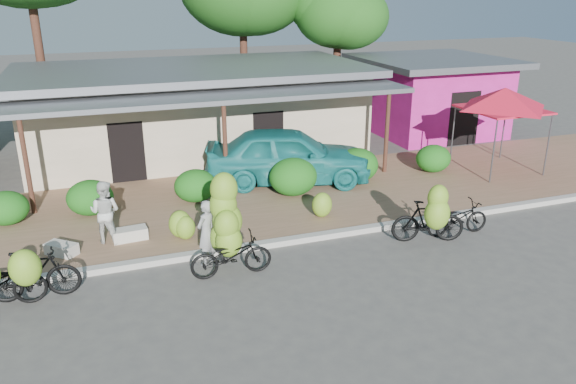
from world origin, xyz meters
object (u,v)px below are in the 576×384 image
bike_far_right (457,218)px  red_canopy (504,99)px  bike_right (430,218)px  vendor (206,233)px  tree_near_right (334,10)px  bike_center (228,235)px  bike_left (32,274)px  sack_near (130,234)px  teal_van (288,155)px  bystander (105,212)px  sack_far (62,249)px

bike_far_right → red_canopy: bearing=-44.6°
bike_right → vendor: bearing=98.8°
tree_near_right → bike_center: size_ratio=2.95×
tree_near_right → bike_far_right: (-2.34, -13.55, -4.68)m
bike_left → sack_near: bearing=-40.0°
bike_far_right → teal_van: (-2.88, 5.13, 0.57)m
sack_near → bystander: bearing=172.6°
tree_near_right → red_canopy: (2.08, -9.58, -2.52)m
sack_far → bike_left: bearing=-104.0°
red_canopy → bystander: (-13.11, -1.62, -1.69)m
bike_center → bystander: size_ratio=1.42×
bike_left → bike_right: 9.22m
bike_left → sack_far: size_ratio=2.50×
bike_right → sack_near: size_ratio=2.27×
bike_left → bike_center: (4.11, 0.00, 0.24)m
bike_far_right → sack_near: bike_far_right is taller
tree_near_right → bystander: bearing=-134.6°
tree_near_right → sack_near: tree_near_right is taller
bike_right → red_canopy: bearing=-34.7°
sack_near → vendor: vendor is taller
red_canopy → bike_left: (-14.67, -3.89, -1.97)m
sack_near → sack_far: 1.65m
red_canopy → bike_center: size_ratio=1.54×
bike_center → teal_van: bearing=-30.8°
teal_van → tree_near_right: bearing=-15.8°
red_canopy → teal_van: 7.56m
tree_near_right → bike_far_right: size_ratio=3.81×
sack_near → bike_right: bearing=-19.8°
tree_near_right → red_canopy: 10.12m
bike_far_right → sack_near: bearing=78.0°
red_canopy → bike_center: bearing=-159.8°
vendor → teal_van: teal_van is taller
teal_van → sack_far: bearing=130.6°
vendor → bystander: (-2.16, 1.80, 0.13)m
bike_far_right → bystander: (-8.69, 2.34, 0.47)m
bike_left → bike_far_right: bearing=-86.9°
red_canopy → bike_center: 11.38m
red_canopy → bike_left: red_canopy is taller
bike_left → bike_center: bike_center is taller
tree_near_right → bike_left: tree_near_right is taller
bike_left → bystander: bystander is taller
vendor → bike_far_right: bearing=135.4°
bike_left → red_canopy: bearing=-71.6°
bike_right → teal_van: teal_van is taller
bike_far_right → bystander: bearing=78.4°
bike_center → sack_near: 3.05m
red_canopy → bystander: 13.32m
tree_near_right → sack_near: bearing=-133.0°
sack_near → teal_van: (5.28, 2.86, 0.76)m
sack_far → vendor: bearing=-23.6°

